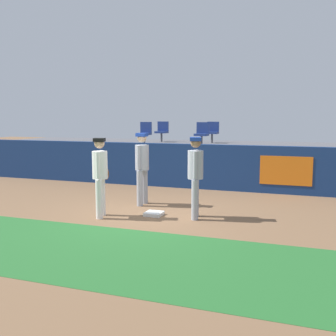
{
  "coord_description": "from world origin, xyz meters",
  "views": [
    {
      "loc": [
        3.42,
        -8.26,
        2.28
      ],
      "look_at": [
        0.16,
        1.08,
        1.0
      ],
      "focal_mm": 41.79,
      "sensor_mm": 36.0,
      "label": 1
    }
  ],
  "objects_px": {
    "player_runner_visitor": "(142,164)",
    "seat_back_left": "(162,130)",
    "seat_front_center": "(202,133)",
    "first_base": "(154,214)",
    "player_fielder_home": "(100,172)",
    "seat_front_left": "(145,132)",
    "player_coach_visitor": "(195,172)",
    "seat_back_center": "(212,131)"
  },
  "relations": [
    {
      "from": "player_coach_visitor",
      "to": "first_base",
      "type": "bearing_deg",
      "value": -97.37
    },
    {
      "from": "seat_front_center",
      "to": "seat_front_left",
      "type": "bearing_deg",
      "value": -180.0
    },
    {
      "from": "player_runner_visitor",
      "to": "seat_back_left",
      "type": "bearing_deg",
      "value": -164.55
    },
    {
      "from": "player_coach_visitor",
      "to": "seat_front_left",
      "type": "bearing_deg",
      "value": -159.35
    },
    {
      "from": "player_fielder_home",
      "to": "seat_front_center",
      "type": "xyz_separation_m",
      "value": [
        0.92,
        5.7,
        0.7
      ]
    },
    {
      "from": "player_fielder_home",
      "to": "seat_back_left",
      "type": "distance_m",
      "value": 7.64
    },
    {
      "from": "player_fielder_home",
      "to": "first_base",
      "type": "bearing_deg",
      "value": 98.12
    },
    {
      "from": "seat_back_center",
      "to": "seat_back_left",
      "type": "relative_size",
      "value": 1.0
    },
    {
      "from": "player_fielder_home",
      "to": "player_coach_visitor",
      "type": "bearing_deg",
      "value": 89.35
    },
    {
      "from": "first_base",
      "to": "seat_back_left",
      "type": "bearing_deg",
      "value": 108.61
    },
    {
      "from": "player_runner_visitor",
      "to": "seat_back_left",
      "type": "height_order",
      "value": "seat_back_left"
    },
    {
      "from": "seat_front_left",
      "to": "seat_back_left",
      "type": "relative_size",
      "value": 1.0
    },
    {
      "from": "player_runner_visitor",
      "to": "player_coach_visitor",
      "type": "height_order",
      "value": "player_runner_visitor"
    },
    {
      "from": "player_fielder_home",
      "to": "player_runner_visitor",
      "type": "height_order",
      "value": "player_runner_visitor"
    },
    {
      "from": "player_coach_visitor",
      "to": "seat_back_center",
      "type": "distance_m",
      "value": 7.03
    },
    {
      "from": "player_fielder_home",
      "to": "seat_back_left",
      "type": "relative_size",
      "value": 2.17
    },
    {
      "from": "player_fielder_home",
      "to": "seat_front_left",
      "type": "xyz_separation_m",
      "value": [
        -1.27,
        5.7,
        0.7
      ]
    },
    {
      "from": "seat_front_center",
      "to": "first_base",
      "type": "bearing_deg",
      "value": -87.98
    },
    {
      "from": "seat_back_center",
      "to": "seat_back_left",
      "type": "distance_m",
      "value": 2.14
    },
    {
      "from": "seat_front_left",
      "to": "first_base",
      "type": "bearing_deg",
      "value": -65.34
    },
    {
      "from": "first_base",
      "to": "seat_back_left",
      "type": "xyz_separation_m",
      "value": [
        -2.35,
        6.99,
        1.71
      ]
    },
    {
      "from": "first_base",
      "to": "seat_front_left",
      "type": "relative_size",
      "value": 0.48
    },
    {
      "from": "seat_back_center",
      "to": "seat_front_left",
      "type": "distance_m",
      "value": 2.82
    },
    {
      "from": "player_coach_visitor",
      "to": "seat_front_center",
      "type": "xyz_separation_m",
      "value": [
        -1.15,
        5.09,
        0.68
      ]
    },
    {
      "from": "player_fielder_home",
      "to": "seat_back_center",
      "type": "xyz_separation_m",
      "value": [
        0.89,
        7.5,
        0.7
      ]
    },
    {
      "from": "seat_back_center",
      "to": "seat_front_center",
      "type": "xyz_separation_m",
      "value": [
        0.03,
        -1.8,
        -0.0
      ]
    },
    {
      "from": "player_runner_visitor",
      "to": "seat_front_left",
      "type": "relative_size",
      "value": 2.24
    },
    {
      "from": "first_base",
      "to": "player_runner_visitor",
      "type": "height_order",
      "value": "player_runner_visitor"
    },
    {
      "from": "first_base",
      "to": "player_fielder_home",
      "type": "height_order",
      "value": "player_fielder_home"
    },
    {
      "from": "seat_front_left",
      "to": "player_coach_visitor",
      "type": "bearing_deg",
      "value": -56.65
    },
    {
      "from": "player_fielder_home",
      "to": "seat_front_left",
      "type": "height_order",
      "value": "seat_front_left"
    },
    {
      "from": "player_runner_visitor",
      "to": "seat_back_center",
      "type": "relative_size",
      "value": 2.24
    },
    {
      "from": "seat_front_left",
      "to": "seat_back_left",
      "type": "height_order",
      "value": "same"
    },
    {
      "from": "player_runner_visitor",
      "to": "seat_front_left",
      "type": "bearing_deg",
      "value": -158.19
    },
    {
      "from": "player_runner_visitor",
      "to": "seat_back_center",
      "type": "height_order",
      "value": "seat_back_center"
    },
    {
      "from": "player_fielder_home",
      "to": "player_coach_visitor",
      "type": "xyz_separation_m",
      "value": [
        2.08,
        0.61,
        0.02
      ]
    },
    {
      "from": "player_fielder_home",
      "to": "player_coach_visitor",
      "type": "distance_m",
      "value": 2.17
    },
    {
      "from": "player_fielder_home",
      "to": "seat_back_center",
      "type": "relative_size",
      "value": 2.17
    },
    {
      "from": "first_base",
      "to": "seat_front_center",
      "type": "xyz_separation_m",
      "value": [
        -0.18,
        5.18,
        1.71
      ]
    },
    {
      "from": "player_runner_visitor",
      "to": "seat_back_center",
      "type": "xyz_separation_m",
      "value": [
        0.49,
        6.01,
        0.66
      ]
    },
    {
      "from": "player_runner_visitor",
      "to": "seat_front_center",
      "type": "distance_m",
      "value": 4.3
    },
    {
      "from": "first_base",
      "to": "seat_front_left",
      "type": "distance_m",
      "value": 5.96
    }
  ]
}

